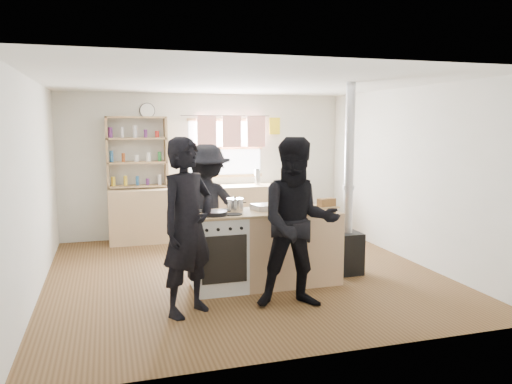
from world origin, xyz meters
TOP-DOWN VIEW (x-y plane):
  - ground at (0.00, 0.00)m, footprint 5.00×5.00m
  - back_counter at (0.00, 2.22)m, footprint 3.40×0.55m
  - shelving_unit at (-1.20, 2.34)m, footprint 1.00×0.28m
  - thermos at (0.87, 2.22)m, footprint 0.10×0.10m
  - cooking_island at (0.14, -0.55)m, footprint 1.97×0.64m
  - skillet_greens at (-0.52, -0.69)m, footprint 0.37×0.37m
  - roast_tray at (0.19, -0.47)m, footprint 0.42×0.34m
  - stockpot_stove at (-0.21, -0.43)m, footprint 0.20×0.20m
  - stockpot_counter at (0.53, -0.50)m, footprint 0.31×0.31m
  - bread_board at (0.93, -0.57)m, footprint 0.32×0.26m
  - flue_heater at (1.32, -0.40)m, footprint 0.35×0.35m
  - person_near_left at (-0.92, -1.21)m, footprint 0.80×0.75m
  - person_near_right at (0.25, -1.34)m, footprint 1.01×0.86m
  - person_far at (-0.42, 0.32)m, footprint 1.23×0.89m

SIDE VIEW (x-z plane):
  - ground at x=0.00m, z-range -0.01..0.00m
  - back_counter at x=0.00m, z-range 0.00..0.90m
  - cooking_island at x=0.14m, z-range 0.00..0.93m
  - flue_heater at x=1.32m, z-range -0.61..1.89m
  - person_far at x=-0.42m, z-range 0.00..1.71m
  - person_near_right at x=0.25m, z-range 0.00..1.84m
  - person_near_left at x=-0.92m, z-range 0.00..1.85m
  - skillet_greens at x=-0.52m, z-range 0.93..0.98m
  - roast_tray at x=0.19m, z-range 0.93..1.00m
  - bread_board at x=0.93m, z-range 0.92..1.04m
  - stockpot_stove at x=-0.21m, z-range 0.92..1.09m
  - stockpot_counter at x=0.53m, z-range 0.92..1.15m
  - thermos at x=0.87m, z-range 0.90..1.17m
  - shelving_unit at x=-1.20m, z-range 0.91..2.11m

